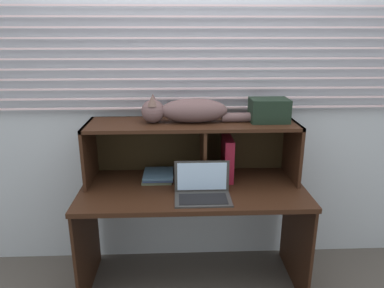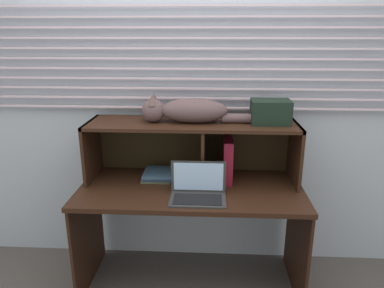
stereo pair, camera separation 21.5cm
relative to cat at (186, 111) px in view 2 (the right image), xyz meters
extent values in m
cube|color=#AEB9C6|center=(0.04, 0.24, 0.05)|extent=(4.40, 0.04, 2.50)
cube|color=silver|center=(0.04, 0.19, -0.02)|extent=(3.03, 0.02, 0.01)
cube|color=silver|center=(0.04, 0.19, 0.05)|extent=(3.03, 0.02, 0.01)
cube|color=silver|center=(0.04, 0.19, 0.11)|extent=(3.03, 0.02, 0.01)
cube|color=silver|center=(0.04, 0.19, 0.18)|extent=(3.03, 0.02, 0.01)
cube|color=silver|center=(0.04, 0.19, 0.24)|extent=(3.03, 0.02, 0.01)
cube|color=silver|center=(0.04, 0.19, 0.31)|extent=(3.03, 0.02, 0.01)
cube|color=silver|center=(0.04, 0.19, 0.38)|extent=(3.03, 0.02, 0.01)
cube|color=silver|center=(0.04, 0.19, 0.44)|extent=(3.03, 0.02, 0.01)
cube|color=silver|center=(0.04, 0.19, 0.51)|extent=(3.03, 0.02, 0.01)
cube|color=silver|center=(0.04, 0.19, 0.57)|extent=(3.03, 0.02, 0.01)
cube|color=silver|center=(0.04, 0.19, 0.64)|extent=(3.03, 0.02, 0.01)
cube|color=black|center=(0.04, -0.13, -0.48)|extent=(1.43, 0.66, 0.03)
cube|color=black|center=(-0.67, -0.13, -0.85)|extent=(0.02, 0.60, 0.70)
cube|color=black|center=(0.74, -0.13, -0.85)|extent=(0.02, 0.60, 0.70)
cube|color=black|center=(0.04, 0.00, -0.09)|extent=(1.36, 0.38, 0.02)
cube|color=black|center=(-0.64, 0.00, -0.27)|extent=(0.02, 0.38, 0.39)
cube|color=black|center=(0.71, 0.00, -0.27)|extent=(0.02, 0.38, 0.39)
cube|color=black|center=(0.11, 0.00, -0.28)|extent=(0.02, 0.36, 0.37)
cube|color=black|center=(0.04, 0.18, -0.27)|extent=(1.36, 0.01, 0.39)
ellipsoid|color=brown|center=(0.05, 0.00, 0.00)|extent=(0.43, 0.17, 0.15)
sphere|color=brown|center=(-0.21, 0.00, 0.00)|extent=(0.15, 0.15, 0.15)
cone|color=brown|center=(-0.21, -0.04, 0.07)|extent=(0.07, 0.07, 0.07)
cone|color=brown|center=(-0.21, 0.04, 0.07)|extent=(0.07, 0.07, 0.07)
cylinder|color=brown|center=(0.34, 0.00, -0.05)|extent=(0.22, 0.06, 0.06)
cube|color=#313131|center=(0.09, -0.32, -0.46)|extent=(0.33, 0.21, 0.01)
cube|color=#313131|center=(0.09, -0.22, -0.36)|extent=(0.33, 0.01, 0.20)
cube|color=#ADD1F9|center=(0.09, -0.23, -0.36)|extent=(0.30, 0.00, 0.18)
cube|color=black|center=(0.09, -0.33, -0.46)|extent=(0.28, 0.15, 0.00)
cube|color=maroon|center=(0.27, 0.00, -0.33)|extent=(0.06, 0.23, 0.29)
cube|color=#4E5C47|center=(-0.20, 0.01, -0.46)|extent=(0.20, 0.21, 0.02)
cube|color=#35497E|center=(-0.19, 0.00, -0.44)|extent=(0.20, 0.21, 0.01)
cube|color=#3A5772|center=(-0.19, -0.01, -0.43)|extent=(0.20, 0.21, 0.02)
cube|color=black|center=(0.53, 0.00, 0.00)|extent=(0.24, 0.18, 0.15)
camera|label=1|loc=(-0.06, -2.25, 0.49)|focal=33.73mm
camera|label=2|loc=(0.16, -2.25, 0.49)|focal=33.73mm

